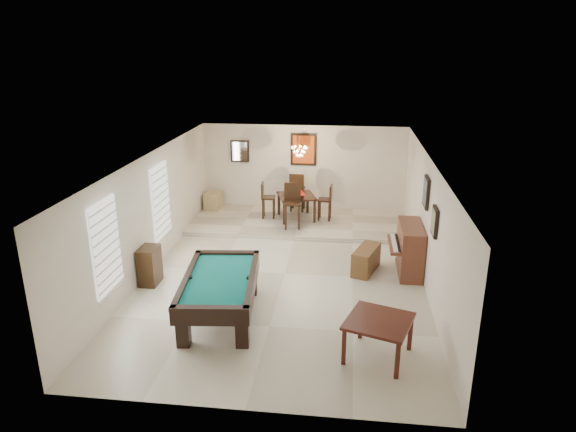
% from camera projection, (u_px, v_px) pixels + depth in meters
% --- Properties ---
extents(ground_plane, '(6.00, 9.00, 0.02)m').
position_uv_depth(ground_plane, '(285.00, 274.00, 11.42)').
color(ground_plane, beige).
extents(wall_back, '(6.00, 0.04, 2.60)m').
position_uv_depth(wall_back, '(303.00, 169.00, 15.22)').
color(wall_back, silver).
rests_on(wall_back, ground_plane).
extents(wall_front, '(6.00, 0.04, 2.60)m').
position_uv_depth(wall_front, '(242.00, 329.00, 6.76)').
color(wall_front, silver).
rests_on(wall_front, ground_plane).
extents(wall_left, '(0.04, 9.00, 2.60)m').
position_uv_depth(wall_left, '(150.00, 213.00, 11.33)').
color(wall_left, silver).
rests_on(wall_left, ground_plane).
extents(wall_right, '(0.04, 9.00, 2.60)m').
position_uv_depth(wall_right, '(428.00, 224.00, 10.66)').
color(wall_right, silver).
rests_on(wall_right, ground_plane).
extents(ceiling, '(6.00, 9.00, 0.04)m').
position_uv_depth(ceiling, '(285.00, 159.00, 10.57)').
color(ceiling, white).
rests_on(ceiling, wall_back).
extents(dining_step, '(6.00, 2.50, 0.12)m').
position_uv_depth(dining_step, '(299.00, 222.00, 14.45)').
color(dining_step, beige).
rests_on(dining_step, ground_plane).
extents(window_left_front, '(0.06, 1.00, 1.70)m').
position_uv_depth(window_left_front, '(106.00, 247.00, 9.23)').
color(window_left_front, white).
rests_on(window_left_front, wall_left).
extents(window_left_rear, '(0.06, 1.00, 1.70)m').
position_uv_depth(window_left_rear, '(161.00, 201.00, 11.86)').
color(window_left_rear, white).
rests_on(window_left_rear, wall_left).
extents(pool_table, '(1.54, 2.51, 0.80)m').
position_uv_depth(pool_table, '(220.00, 298.00, 9.49)').
color(pool_table, black).
rests_on(pool_table, ground_plane).
extents(square_table, '(1.25, 1.25, 0.68)m').
position_uv_depth(square_table, '(378.00, 338.00, 8.31)').
color(square_table, '#38150E').
rests_on(square_table, ground_plane).
extents(upright_piano, '(0.74, 1.33, 1.11)m').
position_uv_depth(upright_piano, '(404.00, 249.00, 11.33)').
color(upright_piano, brown).
rests_on(upright_piano, ground_plane).
extents(piano_bench, '(0.69, 1.06, 0.55)m').
position_uv_depth(piano_bench, '(366.00, 260.00, 11.45)').
color(piano_bench, brown).
rests_on(piano_bench, ground_plane).
extents(apothecary_chest, '(0.36, 0.54, 0.81)m').
position_uv_depth(apothecary_chest, '(150.00, 266.00, 10.83)').
color(apothecary_chest, black).
rests_on(apothecary_chest, ground_plane).
extents(dining_table, '(1.23, 1.23, 0.81)m').
position_uv_depth(dining_table, '(296.00, 205.00, 14.46)').
color(dining_table, black).
rests_on(dining_table, dining_step).
extents(flower_vase, '(0.18, 0.18, 0.26)m').
position_uv_depth(flower_vase, '(296.00, 187.00, 14.29)').
color(flower_vase, '#A50E23').
rests_on(flower_vase, dining_table).
extents(dining_chair_south, '(0.49, 0.49, 1.20)m').
position_uv_depth(dining_chair_south, '(292.00, 206.00, 13.70)').
color(dining_chair_south, black).
rests_on(dining_chair_south, dining_step).
extents(dining_chair_north, '(0.45, 0.45, 1.15)m').
position_uv_depth(dining_chair_north, '(298.00, 192.00, 15.13)').
color(dining_chair_north, black).
rests_on(dining_chair_north, dining_step).
extents(dining_chair_west, '(0.41, 0.41, 1.02)m').
position_uv_depth(dining_chair_west, '(269.00, 200.00, 14.52)').
color(dining_chair_west, black).
rests_on(dining_chair_west, dining_step).
extents(dining_chair_east, '(0.39, 0.39, 1.00)m').
position_uv_depth(dining_chair_east, '(325.00, 202.00, 14.36)').
color(dining_chair_east, black).
rests_on(dining_chair_east, dining_step).
extents(corner_bench, '(0.49, 0.59, 0.50)m').
position_uv_depth(corner_bench, '(213.00, 200.00, 15.38)').
color(corner_bench, tan).
rests_on(corner_bench, dining_step).
extents(chandelier, '(0.44, 0.44, 0.60)m').
position_uv_depth(chandelier, '(299.00, 148.00, 13.71)').
color(chandelier, '#FFE5B2').
rests_on(chandelier, ceiling).
extents(back_painting, '(0.75, 0.06, 0.95)m').
position_uv_depth(back_painting, '(304.00, 149.00, 14.99)').
color(back_painting, '#D84C14').
rests_on(back_painting, wall_back).
extents(back_mirror, '(0.55, 0.06, 0.65)m').
position_uv_depth(back_mirror, '(240.00, 151.00, 15.23)').
color(back_mirror, white).
rests_on(back_mirror, wall_back).
extents(right_picture_upper, '(0.06, 0.55, 0.65)m').
position_uv_depth(right_picture_upper, '(426.00, 192.00, 10.75)').
color(right_picture_upper, slate).
rests_on(right_picture_upper, wall_right).
extents(right_picture_lower, '(0.06, 0.45, 0.55)m').
position_uv_depth(right_picture_lower, '(435.00, 222.00, 9.59)').
color(right_picture_lower, gray).
rests_on(right_picture_lower, wall_right).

